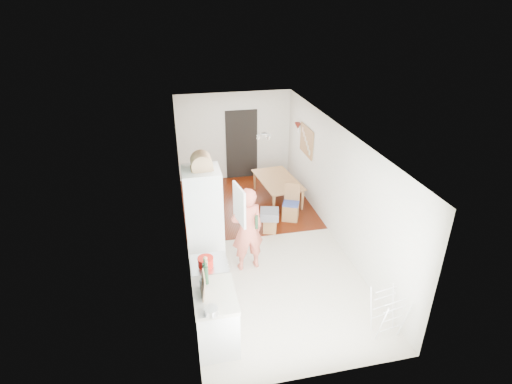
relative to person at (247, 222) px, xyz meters
name	(u,v)px	position (x,y,z in m)	size (l,w,h in m)	color
room_shell	(262,190)	(0.48, 0.82, 0.23)	(3.20, 7.00, 2.50)	beige
floor	(262,241)	(0.48, 0.82, -1.02)	(3.20, 7.00, 0.01)	beige
wood_floor_overlay	(246,202)	(0.48, 2.67, -1.01)	(3.20, 3.30, 0.01)	#552108
sage_wall_panel	(187,222)	(-1.11, -1.18, 0.83)	(0.02, 3.00, 1.30)	slate
tile_splashback	(194,284)	(-1.11, -1.73, 0.13)	(0.02, 1.90, 0.50)	black
doorway_recess	(242,145)	(0.68, 4.30, -0.02)	(0.90, 0.04, 2.00)	black
base_cabinet	(216,319)	(-0.82, -1.73, -0.59)	(0.60, 0.90, 0.86)	white
worktop	(215,295)	(-0.82, -1.73, -0.13)	(0.62, 0.92, 0.06)	beige
range_cooker	(210,287)	(-0.82, -0.98, -0.58)	(0.60, 0.60, 0.88)	white
cooker_top	(209,264)	(-0.82, -0.98, -0.12)	(0.60, 0.60, 0.04)	silver
fridge_housing	(204,223)	(-0.79, 0.04, 0.06)	(0.66, 0.66, 2.15)	white
fridge_door	(239,205)	(-0.18, -0.26, 0.53)	(0.56, 0.04, 0.70)	white
fridge_interior	(220,199)	(-0.48, 0.04, 0.53)	(0.02, 0.52, 0.66)	white
pinboard	(307,141)	(2.06, 2.72, 0.53)	(0.03, 0.90, 0.70)	tan
pinboard_frame	(306,141)	(2.04, 2.72, 0.53)	(0.01, 0.94, 0.74)	#9D6F42
wall_sconce	(298,126)	(2.02, 3.37, 0.73)	(0.18, 0.18, 0.16)	maroon
person	(247,222)	(0.00, 0.00, 0.00)	(0.74, 0.49, 2.03)	#DE6A54
dining_table	(278,191)	(1.35, 2.69, -0.77)	(1.40, 0.78, 0.49)	#9D6F42
dining_chair	(291,203)	(1.36, 1.61, -0.58)	(0.36, 0.36, 0.87)	#9D6F42
stool	(270,224)	(0.75, 1.18, -0.83)	(0.29, 0.29, 0.38)	#9D6F42
grey_drape	(269,214)	(0.72, 1.14, -0.54)	(0.41, 0.41, 0.18)	slate
drying_rack	(388,314)	(1.80, -2.15, -0.63)	(0.40, 0.36, 0.78)	white
bread_bin	(202,163)	(-0.77, 0.06, 1.24)	(0.39, 0.37, 0.20)	tan
red_casserole	(206,262)	(-0.88, -1.04, -0.02)	(0.26, 0.26, 0.15)	red
steel_pan	(211,311)	(-0.92, -2.13, -0.05)	(0.20, 0.20, 0.10)	silver
held_bottle	(257,222)	(0.14, -0.18, 0.09)	(0.06, 0.06, 0.27)	#1D3F24
bottle_a	(205,272)	(-0.92, -1.41, 0.06)	(0.07, 0.07, 0.32)	#1D3F24
bottle_b	(206,275)	(-0.91, -1.48, 0.06)	(0.07, 0.07, 0.31)	#1D3F24
bottle_c	(202,285)	(-0.98, -1.62, 0.00)	(0.08, 0.08, 0.19)	beige
pepper_mill_front	(205,274)	(-0.92, -1.37, 0.00)	(0.05, 0.05, 0.20)	tan
pepper_mill_back	(206,267)	(-0.89, -1.22, 0.02)	(0.07, 0.07, 0.24)	tan
chopping_boards	(203,286)	(-0.98, -1.74, 0.08)	(0.04, 0.26, 0.36)	tan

